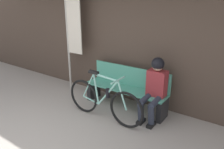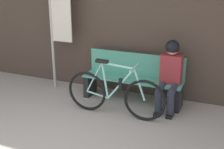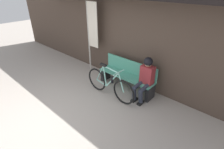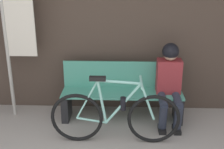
# 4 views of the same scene
# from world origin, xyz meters

# --- Properties ---
(storefront_wall) EXTENTS (12.00, 0.56, 3.20)m
(storefront_wall) POSITION_xyz_m (0.00, 2.70, 1.66)
(storefront_wall) COLOR #4C3D33
(storefront_wall) RESTS_ON ground_plane
(park_bench_near) EXTENTS (1.73, 0.42, 0.83)m
(park_bench_near) POSITION_xyz_m (0.41, 2.31, 0.39)
(park_bench_near) COLOR #51A88E
(park_bench_near) RESTS_ON ground_plane
(bicycle) EXTENTS (1.64, 0.40, 0.90)m
(bicycle) POSITION_xyz_m (0.32, 1.65, 0.37)
(bicycle) COLOR black
(bicycle) RESTS_ON ground_plane
(person_seated) EXTENTS (0.34, 0.59, 1.16)m
(person_seated) POSITION_xyz_m (1.06, 2.21, 0.67)
(person_seated) COLOR #2D3342
(person_seated) RESTS_ON ground_plane
(banner_pole) EXTENTS (0.45, 0.05, 2.30)m
(banner_pole) POSITION_xyz_m (-1.08, 2.35, 1.45)
(banner_pole) COLOR #B7B2A8
(banner_pole) RESTS_ON ground_plane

